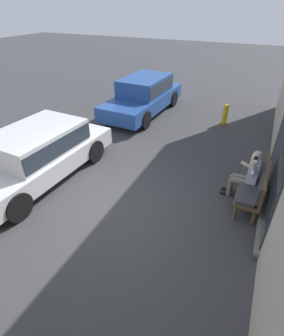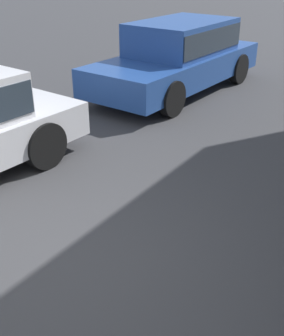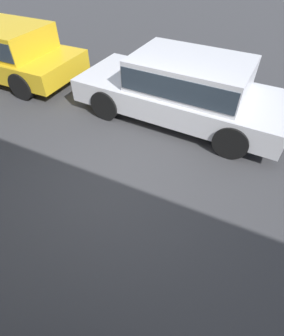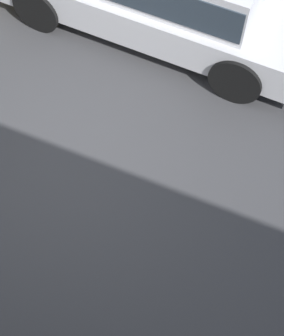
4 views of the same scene
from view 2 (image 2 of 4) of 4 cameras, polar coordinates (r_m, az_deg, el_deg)
ground_plane at (r=4.31m, az=-12.89°, el=-12.89°), size 60.00×60.00×0.00m
parked_car_near at (r=9.41m, az=5.05°, el=15.19°), size 4.64×1.95×1.48m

